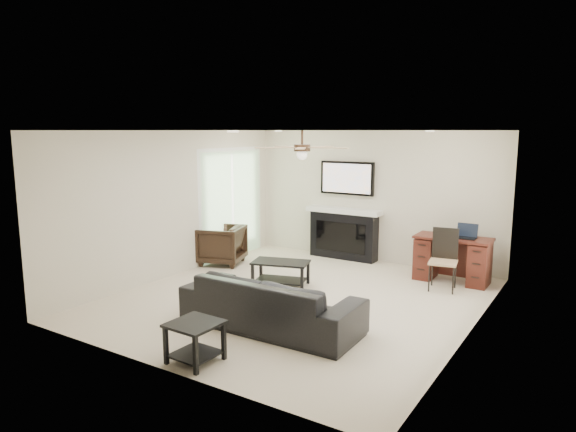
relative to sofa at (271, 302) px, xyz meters
name	(u,v)px	position (x,y,z in m)	size (l,w,h in m)	color
room_shell	(312,187)	(-0.13, 1.25, 1.35)	(5.50, 5.54, 2.52)	beige
sofa	(271,302)	(0.00, 0.00, 0.00)	(2.32, 0.91, 0.68)	black
armchair	(221,245)	(-2.60, 2.15, 0.03)	(0.78, 0.81, 0.73)	black
coffee_table	(281,273)	(-0.90, 1.60, -0.14)	(0.90, 0.50, 0.40)	black
end_table_near	(195,342)	(-0.15, -1.25, -0.11)	(0.52, 0.52, 0.45)	black
end_table_left	(160,260)	(-3.15, 1.10, -0.11)	(0.50, 0.50, 0.45)	black
fireplace_unit	(344,211)	(-0.84, 3.76, 0.62)	(1.52, 0.34, 1.91)	black
desk	(452,259)	(1.40, 3.31, 0.04)	(1.22, 0.56, 0.76)	#3B130E
desk_chair	(443,260)	(1.40, 2.76, 0.15)	(0.42, 0.44, 0.97)	black
laptop	(466,232)	(1.60, 3.29, 0.54)	(0.33, 0.24, 0.23)	black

